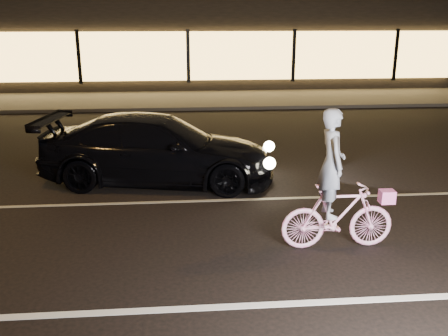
{
  "coord_description": "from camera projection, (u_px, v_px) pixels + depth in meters",
  "views": [
    {
      "loc": [
        -0.33,
        -6.59,
        3.29
      ],
      "look_at": [
        0.29,
        0.6,
        1.06
      ],
      "focal_mm": 40.0,
      "sensor_mm": 36.0,
      "label": 1
    }
  ],
  "objects": [
    {
      "name": "ground",
      "position": [
        208.0,
        250.0,
        7.27
      ],
      "size": [
        90.0,
        90.0,
        0.0
      ],
      "primitive_type": "plane",
      "color": "black",
      "rests_on": "ground"
    },
    {
      "name": "sidewalk",
      "position": [
        190.0,
        100.0,
        19.63
      ],
      "size": [
        30.0,
        4.0,
        0.12
      ],
      "primitive_type": "cube",
      "color": "#383533",
      "rests_on": "ground"
    },
    {
      "name": "lane_stripe_far",
      "position": [
        202.0,
        201.0,
        9.17
      ],
      "size": [
        60.0,
        0.1,
        0.01
      ],
      "primitive_type": "cube",
      "color": "gray",
      "rests_on": "ground"
    },
    {
      "name": "sedan",
      "position": [
        158.0,
        149.0,
        10.07
      ],
      "size": [
        4.95,
        2.66,
        1.36
      ],
      "rotation": [
        0.0,
        0.0,
        1.4
      ],
      "color": "black",
      "rests_on": "ground"
    },
    {
      "name": "cyclist",
      "position": [
        336.0,
        200.0,
        7.14
      ],
      "size": [
        1.65,
        0.57,
        2.08
      ],
      "rotation": [
        0.0,
        0.0,
        1.57
      ],
      "color": "#FF53A7",
      "rests_on": "ground"
    },
    {
      "name": "storefront",
      "position": [
        186.0,
        38.0,
        24.69
      ],
      "size": [
        25.4,
        8.42,
        4.2
      ],
      "color": "black",
      "rests_on": "ground"
    },
    {
      "name": "lane_stripe_near",
      "position": [
        215.0,
        307.0,
        5.84
      ],
      "size": [
        60.0,
        0.12,
        0.01
      ],
      "primitive_type": "cube",
      "color": "silver",
      "rests_on": "ground"
    }
  ]
}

